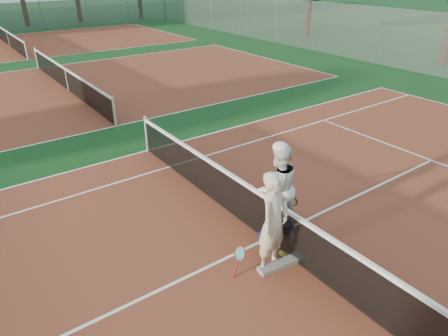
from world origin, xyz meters
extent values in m
plane|color=#0E3514|center=(0.00, 0.00, 0.00)|extent=(130.00, 130.00, 0.00)
cube|color=brown|center=(0.00, 0.00, 0.00)|extent=(23.77, 10.97, 0.01)
cube|color=brown|center=(0.00, 13.50, 0.00)|extent=(23.77, 10.97, 0.01)
cube|color=brown|center=(0.00, 27.00, 0.00)|extent=(23.77, 10.97, 0.01)
imported|color=#C4B398|center=(-0.47, -0.66, 1.00)|extent=(0.84, 0.67, 1.99)
imported|color=silver|center=(0.48, 0.25, 0.97)|extent=(0.96, 0.76, 1.93)
cube|color=black|center=(-0.02, -0.03, 0.13)|extent=(0.38, 0.30, 0.26)
cube|color=black|center=(0.48, -0.05, 0.11)|extent=(0.32, 0.26, 0.23)
cube|color=slate|center=(-0.32, -0.79, 0.05)|extent=(0.96, 0.34, 0.10)
cylinder|color=#C6E6FB|center=(0.33, -0.41, 0.15)|extent=(0.09, 0.09, 0.30)
cylinder|color=#382314|center=(20.69, 18.63, 2.24)|extent=(0.44, 0.44, 4.48)
camera|label=1|loc=(-4.64, -4.93, 5.12)|focal=32.00mm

